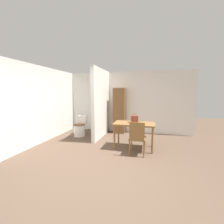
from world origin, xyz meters
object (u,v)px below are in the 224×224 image
object	(u,v)px
dining_table	(134,126)
wooden_chair	(137,137)
wooden_cabinet	(119,111)
toilet	(80,128)
handbag	(135,119)

from	to	relation	value
dining_table	wooden_chair	xyz separation A→B (m)	(0.14, -0.48, -0.18)
wooden_cabinet	wooden_chair	bearing A→B (deg)	-65.97
toilet	wooden_chair	bearing A→B (deg)	-28.83
dining_table	handbag	xyz separation A→B (m)	(0.00, 0.07, 0.20)
toilet	handbag	xyz separation A→B (m)	(2.16, -0.71, 0.57)
dining_table	wooden_chair	bearing A→B (deg)	-73.69
toilet	wooden_cabinet	world-z (taller)	wooden_cabinet
toilet	dining_table	bearing A→B (deg)	-20.05
handbag	wooden_cabinet	size ratio (longest dim) A/B	0.15
handbag	wooden_cabinet	xyz separation A→B (m)	(-0.80, 1.54, 0.05)
handbag	wooden_cabinet	bearing A→B (deg)	117.37
wooden_chair	wooden_cabinet	xyz separation A→B (m)	(-0.93, 2.09, 0.42)
toilet	handbag	size ratio (longest dim) A/B	2.77
dining_table	toilet	distance (m)	2.33
dining_table	toilet	xyz separation A→B (m)	(-2.16, 0.79, -0.37)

